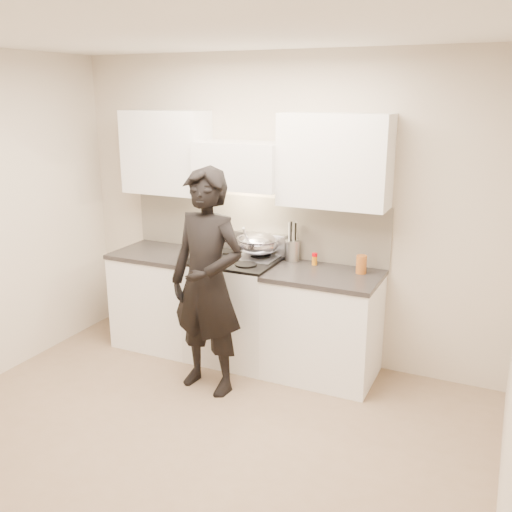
% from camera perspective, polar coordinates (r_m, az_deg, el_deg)
% --- Properties ---
extents(ground_plane, '(4.00, 4.00, 0.00)m').
position_cam_1_polar(ground_plane, '(4.17, -7.39, -18.46)').
color(ground_plane, '#89715A').
extents(room_shell, '(4.04, 3.54, 2.70)m').
position_cam_1_polar(room_shell, '(3.87, -6.04, 4.66)').
color(room_shell, beige).
rests_on(room_shell, ground).
extents(stove, '(0.76, 0.65, 0.96)m').
position_cam_1_polar(stove, '(5.19, -2.06, -5.23)').
color(stove, white).
rests_on(stove, ground).
extents(counter_right, '(0.92, 0.67, 0.92)m').
position_cam_1_polar(counter_right, '(4.90, 6.71, -6.83)').
color(counter_right, white).
rests_on(counter_right, ground).
extents(counter_left, '(0.82, 0.67, 0.92)m').
position_cam_1_polar(counter_left, '(5.56, -9.27, -4.08)').
color(counter_left, white).
rests_on(counter_left, ground).
extents(wok, '(0.39, 0.48, 0.31)m').
position_cam_1_polar(wok, '(5.06, 0.22, 1.25)').
color(wok, silver).
rests_on(wok, stove).
extents(stock_pot, '(0.38, 0.34, 0.18)m').
position_cam_1_polar(stock_pot, '(4.97, -4.93, 0.78)').
color(stock_pot, silver).
rests_on(stock_pot, stove).
extents(utensil_crock, '(0.13, 0.13, 0.35)m').
position_cam_1_polar(utensil_crock, '(5.04, 3.63, 0.72)').
color(utensil_crock, silver).
rests_on(utensil_crock, counter_right).
extents(spice_jar, '(0.05, 0.05, 0.10)m').
position_cam_1_polar(spice_jar, '(4.94, 5.88, -0.30)').
color(spice_jar, orange).
rests_on(spice_jar, counter_right).
extents(oil_glass, '(0.09, 0.09, 0.15)m').
position_cam_1_polar(oil_glass, '(4.76, 10.49, -0.83)').
color(oil_glass, '#A3571F').
rests_on(oil_glass, counter_right).
extents(person, '(0.72, 0.52, 1.82)m').
position_cam_1_polar(person, '(4.52, -4.89, -2.68)').
color(person, black).
rests_on(person, ground).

